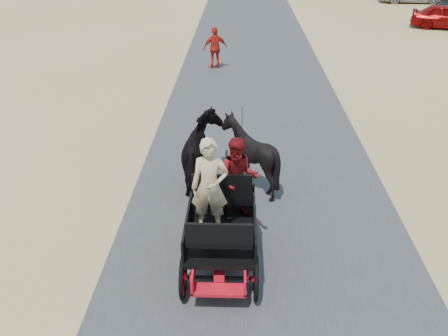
{
  "coord_description": "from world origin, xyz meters",
  "views": [
    {
      "loc": [
        -0.52,
        -7.53,
        5.88
      ],
      "look_at": [
        -0.81,
        1.59,
        1.2
      ],
      "focal_mm": 40.0,
      "sensor_mm": 36.0,
      "label": 1
    }
  ],
  "objects_px": {
    "horse_left": "(202,154)",
    "car_a": "(448,17)",
    "horse_right": "(249,154)",
    "pedestrian": "(215,48)",
    "carriage": "(221,248)"
  },
  "relations": [
    {
      "from": "horse_left",
      "to": "car_a",
      "type": "bearing_deg",
      "value": -123.79
    },
    {
      "from": "horse_left",
      "to": "car_a",
      "type": "relative_size",
      "value": 0.51
    },
    {
      "from": "horse_right",
      "to": "car_a",
      "type": "height_order",
      "value": "horse_right"
    },
    {
      "from": "pedestrian",
      "to": "car_a",
      "type": "bearing_deg",
      "value": -164.59
    },
    {
      "from": "horse_left",
      "to": "horse_right",
      "type": "relative_size",
      "value": 1.18
    },
    {
      "from": "pedestrian",
      "to": "horse_left",
      "type": "bearing_deg",
      "value": 72.7
    },
    {
      "from": "horse_right",
      "to": "pedestrian",
      "type": "xyz_separation_m",
      "value": [
        -1.29,
        10.22,
        0.01
      ]
    },
    {
      "from": "horse_left",
      "to": "horse_right",
      "type": "height_order",
      "value": "horse_right"
    },
    {
      "from": "horse_right",
      "to": "pedestrian",
      "type": "height_order",
      "value": "pedestrian"
    },
    {
      "from": "horse_right",
      "to": "car_a",
      "type": "bearing_deg",
      "value": -121.4
    },
    {
      "from": "horse_right",
      "to": "car_a",
      "type": "relative_size",
      "value": 0.43
    },
    {
      "from": "car_a",
      "to": "horse_left",
      "type": "bearing_deg",
      "value": 164.41
    },
    {
      "from": "carriage",
      "to": "horse_left",
      "type": "relative_size",
      "value": 1.2
    },
    {
      "from": "pedestrian",
      "to": "car_a",
      "type": "xyz_separation_m",
      "value": [
        12.73,
        8.51,
        -0.19
      ]
    },
    {
      "from": "horse_left",
      "to": "car_a",
      "type": "distance_m",
      "value": 22.55
    }
  ]
}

